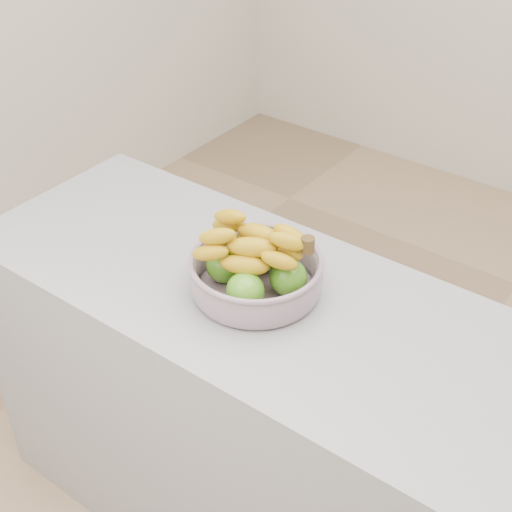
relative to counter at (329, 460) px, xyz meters
The scene contains 3 objects.
ground 0.60m from the counter, 90.00° to the left, with size 4.00×4.00×0.00m, color #997B5D.
counter is the anchor object (origin of this frame).
fruit_bowl 0.56m from the counter, behind, with size 0.32×0.32×0.18m.
Camera 1 is at (0.56, -1.47, 1.96)m, focal length 50.00 mm.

